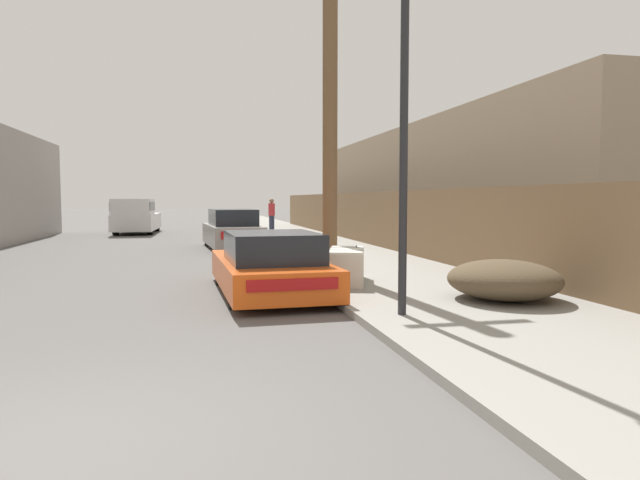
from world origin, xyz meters
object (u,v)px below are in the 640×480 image
Objects in this scene: discarded_fridge at (347,266)px; pedestrian at (272,214)px; street_lamp at (404,107)px; car_parked_mid at (232,230)px; parked_sports_car_red at (270,266)px; utility_pole at (330,101)px; pickup_truck at (136,216)px; brush_pile at (504,280)px.

pedestrian is at bearing 103.88° from discarded_fridge.
pedestrian is at bearing 87.50° from street_lamp.
car_parked_mid is 2.70× the size of pedestrian.
parked_sports_car_red is 10.21m from car_parked_mid.
car_parked_mid is 8.85m from utility_pole.
pedestrian is (2.61, 9.14, 0.33)m from car_parked_mid.
utility_pole reaches higher than street_lamp.
utility_pole is (0.07, 1.78, 3.56)m from discarded_fridge.
street_lamp is at bearing 106.21° from pickup_truck.
pedestrian reaches higher than parked_sports_car_red.
pickup_truck is at bearing 108.56° from utility_pole.
discarded_fridge is 0.91× the size of brush_pile.
brush_pile is at bearing -77.44° from car_parked_mid.
street_lamp reaches higher than pedestrian.
discarded_fridge is at bearing -84.73° from car_parked_mid.
street_lamp is at bearing -73.91° from discarded_fridge.
car_parked_mid is 0.85× the size of pickup_truck.
street_lamp is at bearing -87.28° from car_parked_mid.
brush_pile is at bearing -64.73° from utility_pole.
street_lamp is at bearing -91.23° from utility_pole.
utility_pole reaches higher than brush_pile.
utility_pole reaches higher than car_parked_mid.
brush_pile is at bearing 21.60° from street_lamp.
street_lamp is 3.47m from brush_pile.
street_lamp is (1.56, -2.85, 2.54)m from parked_sports_car_red.
discarded_fridge is 3.19m from brush_pile.
discarded_fridge is at bearing 12.29° from parked_sports_car_red.
parked_sports_car_red reaches higher than brush_pile.
pedestrian is at bearing 87.12° from utility_pole.
brush_pile is 1.15× the size of pedestrian.
brush_pile is (8.09, -22.39, -0.45)m from pickup_truck.
discarded_fridge is 0.33× the size of pickup_truck.
utility_pole is (6.10, -18.17, 3.11)m from pickup_truck.
utility_pole is 4.47× the size of pedestrian.
pickup_truck is 2.78× the size of brush_pile.
utility_pole is 5.87m from brush_pile.
parked_sports_car_red is 4.44m from utility_pole.
discarded_fridge is at bearing 89.39° from street_lamp.
pickup_truck is 24.08m from street_lamp.
street_lamp reaches higher than brush_pile.
discarded_fridge is at bearing 130.27° from brush_pile.
car_parked_mid is at bearing -105.95° from pedestrian.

